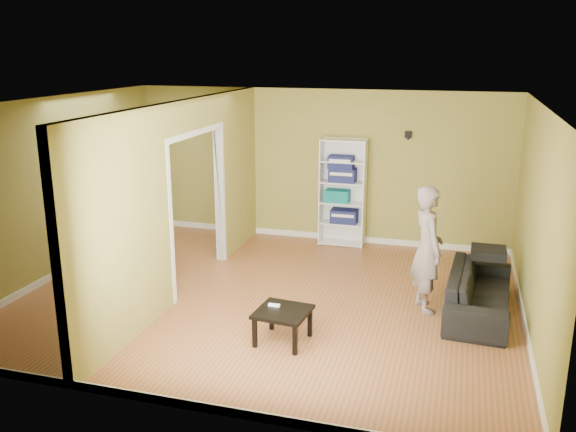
# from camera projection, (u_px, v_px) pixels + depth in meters

# --- Properties ---
(room_shell) EXTENTS (6.50, 6.50, 6.50)m
(room_shell) POSITION_uv_depth(u_px,v_px,m) (269.00, 204.00, 7.89)
(room_shell) COLOR #B3552F
(room_shell) RESTS_ON ground
(partition) EXTENTS (0.22, 5.50, 2.60)m
(partition) POSITION_uv_depth(u_px,v_px,m) (184.00, 198.00, 8.22)
(partition) COLOR olive
(partition) RESTS_ON ground
(wall_speaker) EXTENTS (0.10, 0.10, 0.10)m
(wall_speaker) POSITION_uv_depth(u_px,v_px,m) (408.00, 135.00, 9.82)
(wall_speaker) COLOR black
(wall_speaker) RESTS_ON room_shell
(sofa) EXTENTS (1.95, 0.94, 0.73)m
(sofa) POSITION_uv_depth(u_px,v_px,m) (480.00, 285.00, 7.68)
(sofa) COLOR black
(sofa) RESTS_ON ground
(person) EXTENTS (0.86, 0.78, 1.91)m
(person) POSITION_uv_depth(u_px,v_px,m) (428.00, 238.00, 7.62)
(person) COLOR slate
(person) RESTS_ON ground
(bookshelf) EXTENTS (0.76, 0.33, 1.81)m
(bookshelf) POSITION_uv_depth(u_px,v_px,m) (343.00, 192.00, 10.28)
(bookshelf) COLOR white
(bookshelf) RESTS_ON ground
(paper_box_navy_a) EXTENTS (0.44, 0.29, 0.23)m
(paper_box_navy_a) POSITION_uv_depth(u_px,v_px,m) (344.00, 216.00, 10.34)
(paper_box_navy_a) COLOR navy
(paper_box_navy_a) RESTS_ON bookshelf
(paper_box_teal) EXTENTS (0.40, 0.26, 0.21)m
(paper_box_teal) POSITION_uv_depth(u_px,v_px,m) (337.00, 196.00, 10.28)
(paper_box_teal) COLOR teal
(paper_box_teal) RESTS_ON bookshelf
(paper_box_navy_b) EXTENTS (0.44, 0.29, 0.23)m
(paper_box_navy_b) POSITION_uv_depth(u_px,v_px,m) (343.00, 175.00, 10.16)
(paper_box_navy_b) COLOR #14254A
(paper_box_navy_b) RESTS_ON bookshelf
(paper_box_navy_c) EXTENTS (0.41, 0.27, 0.21)m
(paper_box_navy_c) POSITION_uv_depth(u_px,v_px,m) (341.00, 163.00, 10.11)
(paper_box_navy_c) COLOR navy
(paper_box_navy_c) RESTS_ON bookshelf
(coffee_table) EXTENTS (0.58, 0.58, 0.39)m
(coffee_table) POSITION_uv_depth(u_px,v_px,m) (283.00, 315.00, 6.91)
(coffee_table) COLOR black
(coffee_table) RESTS_ON ground
(game_controller) EXTENTS (0.14, 0.04, 0.03)m
(game_controller) POSITION_uv_depth(u_px,v_px,m) (274.00, 305.00, 7.00)
(game_controller) COLOR white
(game_controller) RESTS_ON coffee_table
(dining_table) EXTENTS (1.25, 0.83, 0.78)m
(dining_table) POSITION_uv_depth(u_px,v_px,m) (121.00, 223.00, 9.19)
(dining_table) COLOR #DBBF84
(dining_table) RESTS_ON ground
(chair_left) EXTENTS (0.54, 0.54, 0.98)m
(chair_left) POSITION_uv_depth(u_px,v_px,m) (80.00, 232.00, 9.48)
(chair_left) COLOR tan
(chair_left) RESTS_ON ground
(chair_near) EXTENTS (0.57, 0.57, 0.98)m
(chair_near) POSITION_uv_depth(u_px,v_px,m) (104.00, 248.00, 8.70)
(chair_near) COLOR tan
(chair_near) RESTS_ON ground
(chair_far) EXTENTS (0.48, 0.48, 0.92)m
(chair_far) POSITION_uv_depth(u_px,v_px,m) (148.00, 229.00, 9.73)
(chair_far) COLOR #DAB381
(chair_far) RESTS_ON ground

